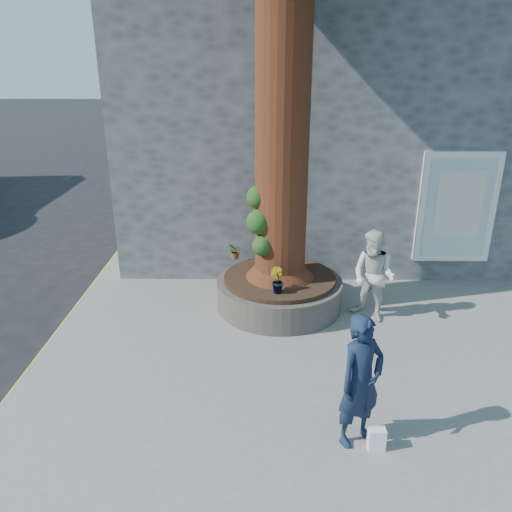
{
  "coord_description": "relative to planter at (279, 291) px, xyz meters",
  "views": [
    {
      "loc": [
        0.46,
        -6.36,
        4.37
      ],
      "look_at": [
        0.37,
        1.65,
        1.25
      ],
      "focal_mm": 35.0,
      "sensor_mm": 36.0,
      "label": 1
    }
  ],
  "objects": [
    {
      "name": "ground",
      "position": [
        -0.8,
        -2.0,
        -0.41
      ],
      "size": [
        120.0,
        120.0,
        0.0
      ],
      "primitive_type": "plane",
      "color": "black",
      "rests_on": "ground"
    },
    {
      "name": "pavement",
      "position": [
        0.7,
        -1.0,
        -0.35
      ],
      "size": [
        9.0,
        8.0,
        0.12
      ],
      "primitive_type": "cube",
      "color": "slate",
      "rests_on": "ground"
    },
    {
      "name": "yellow_line",
      "position": [
        -3.85,
        -1.0,
        -0.41
      ],
      "size": [
        0.1,
        30.0,
        0.01
      ],
      "primitive_type": "cube",
      "color": "yellow",
      "rests_on": "ground"
    },
    {
      "name": "stone_shop",
      "position": [
        1.7,
        5.2,
        2.75
      ],
      "size": [
        10.3,
        8.3,
        6.3
      ],
      "color": "#494C4E",
      "rests_on": "ground"
    },
    {
      "name": "planter",
      "position": [
        0.0,
        0.0,
        0.0
      ],
      "size": [
        2.3,
        2.3,
        0.6
      ],
      "color": "black",
      "rests_on": "pavement"
    },
    {
      "name": "man",
      "position": [
        0.81,
        -3.54,
        0.54
      ],
      "size": [
        0.72,
        0.65,
        1.66
      ],
      "primitive_type": "imported",
      "rotation": [
        0.0,
        0.0,
        0.53
      ],
      "color": "#141F38",
      "rests_on": "pavement"
    },
    {
      "name": "woman",
      "position": [
        1.6,
        -0.47,
        0.52
      ],
      "size": [
        1.0,
        0.98,
        1.62
      ],
      "primitive_type": "imported",
      "rotation": [
        0.0,
        0.0,
        -0.72
      ],
      "color": "silver",
      "rests_on": "pavement"
    },
    {
      "name": "shopping_bag",
      "position": [
        1.02,
        -3.7,
        -0.15
      ],
      "size": [
        0.21,
        0.13,
        0.28
      ],
      "primitive_type": "cube",
      "rotation": [
        0.0,
        0.0,
        0.04
      ],
      "color": "white",
      "rests_on": "pavement"
    },
    {
      "name": "plant_a",
      "position": [
        -0.34,
        0.58,
        0.51
      ],
      "size": [
        0.26,
        0.22,
        0.41
      ],
      "primitive_type": "imported",
      "rotation": [
        0.0,
        0.0,
        0.44
      ],
      "color": "gray",
      "rests_on": "planter"
    },
    {
      "name": "plant_b",
      "position": [
        -0.08,
        -0.69,
        0.53
      ],
      "size": [
        0.34,
        0.34,
        0.44
      ],
      "primitive_type": "imported",
      "rotation": [
        0.0,
        0.0,
        2.32
      ],
      "color": "gray",
      "rests_on": "planter"
    },
    {
      "name": "plant_c",
      "position": [
        0.16,
        0.85,
        0.46
      ],
      "size": [
        0.23,
        0.23,
        0.3
      ],
      "primitive_type": "imported",
      "rotation": [
        0.0,
        0.0,
        3.65
      ],
      "color": "gray",
      "rests_on": "planter"
    },
    {
      "name": "plant_d",
      "position": [
        -0.85,
        0.85,
        0.46
      ],
      "size": [
        0.28,
        0.31,
        0.31
      ],
      "primitive_type": "imported",
      "rotation": [
        0.0,
        0.0,
        4.83
      ],
      "color": "gray",
      "rests_on": "planter"
    }
  ]
}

